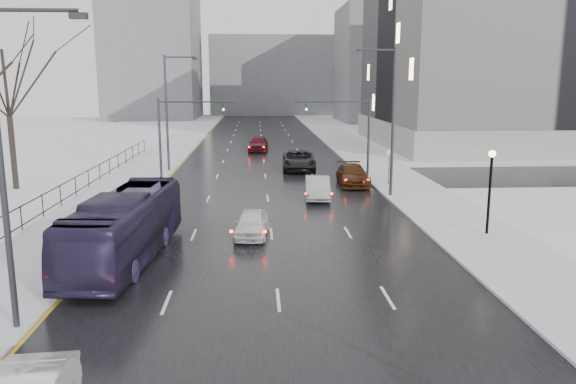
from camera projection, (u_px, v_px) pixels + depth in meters
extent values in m
cube|color=black|center=(264.00, 158.00, 57.49)|extent=(16.00, 150.00, 0.04)
cube|color=black|center=(266.00, 178.00, 45.73)|extent=(130.00, 10.00, 0.04)
cube|color=silver|center=(160.00, 159.00, 56.89)|extent=(5.00, 150.00, 0.16)
cube|color=silver|center=(365.00, 157.00, 58.06)|extent=(5.00, 150.00, 0.16)
cube|color=white|center=(65.00, 160.00, 56.36)|extent=(14.00, 150.00, 0.12)
cube|color=black|center=(3.00, 216.00, 27.11)|extent=(0.04, 70.00, 0.05)
cube|color=black|center=(5.00, 236.00, 27.30)|extent=(0.04, 70.00, 0.05)
cylinder|color=black|center=(4.00, 228.00, 27.23)|extent=(0.06, 0.06, 1.30)
cylinder|color=#2D2D33|center=(393.00, 124.00, 37.40)|extent=(0.20, 0.20, 10.00)
cylinder|color=#2D2D33|center=(376.00, 50.00, 36.39)|extent=(2.60, 0.12, 0.12)
cube|color=#2D2D33|center=(356.00, 52.00, 36.35)|extent=(0.50, 0.25, 0.18)
cylinder|color=#2D2D33|center=(2.00, 176.00, 16.87)|extent=(0.20, 0.20, 10.00)
cylinder|color=#2D2D33|center=(32.00, 10.00, 16.01)|extent=(2.60, 0.12, 0.12)
cube|color=#2D2D33|center=(79.00, 16.00, 16.12)|extent=(0.50, 0.25, 0.18)
cylinder|color=#2D2D33|center=(167.00, 114.00, 48.21)|extent=(0.20, 0.20, 10.00)
cylinder|color=#2D2D33|center=(180.00, 57.00, 47.35)|extent=(2.60, 0.12, 0.12)
cube|color=#2D2D33|center=(195.00, 59.00, 47.46)|extent=(0.50, 0.25, 0.18)
cylinder|color=black|center=(489.00, 195.00, 28.30)|extent=(0.14, 0.14, 4.00)
sphere|color=#FFE5B2|center=(492.00, 154.00, 27.89)|extent=(0.36, 0.36, 0.36)
cylinder|color=#2D2D33|center=(369.00, 138.00, 45.57)|extent=(0.20, 0.20, 6.50)
cylinder|color=#2D2D33|center=(332.00, 102.00, 44.83)|extent=(6.00, 0.12, 0.12)
imported|color=#2D2D33|center=(306.00, 109.00, 44.83)|extent=(0.15, 0.18, 0.90)
sphere|color=#19FF33|center=(306.00, 109.00, 44.69)|extent=(0.16, 0.16, 0.16)
cylinder|color=#2D2D33|center=(160.00, 139.00, 44.64)|extent=(0.20, 0.20, 6.50)
cylinder|color=#2D2D33|center=(197.00, 102.00, 44.23)|extent=(6.00, 0.12, 0.12)
imported|color=#2D2D33|center=(223.00, 109.00, 44.46)|extent=(0.15, 0.18, 0.90)
sphere|color=#19FF33|center=(223.00, 110.00, 44.32)|extent=(0.16, 0.16, 0.16)
cylinder|color=#2D2D33|center=(389.00, 168.00, 42.06)|extent=(0.06, 0.06, 2.50)
cylinder|color=white|center=(389.00, 153.00, 41.84)|extent=(0.60, 0.03, 0.60)
torus|color=#B20C0C|center=(389.00, 153.00, 41.84)|extent=(0.58, 0.06, 0.58)
cube|color=gray|center=(546.00, 46.00, 68.86)|extent=(40.00, 30.00, 24.00)
cube|color=gray|center=(539.00, 132.00, 70.90)|extent=(40.60, 30.60, 3.00)
cube|color=slate|center=(401.00, 65.00, 110.78)|extent=(24.00, 20.00, 22.00)
cube|color=slate|center=(153.00, 51.00, 117.20)|extent=(18.00, 22.00, 28.00)
cube|color=slate|center=(275.00, 76.00, 134.31)|extent=(30.00, 18.00, 18.00)
imported|color=#282140|center=(126.00, 227.00, 24.55)|extent=(3.43, 10.99, 3.01)
imported|color=silver|center=(252.00, 223.00, 28.50)|extent=(1.92, 4.07, 1.35)
imported|color=#9A9C9F|center=(317.00, 188.00, 37.63)|extent=(1.88, 4.64, 1.50)
imported|color=black|center=(299.00, 160.00, 49.77)|extent=(3.10, 6.26, 1.71)
imported|color=#3E1E0A|center=(353.00, 175.00, 42.58)|extent=(2.29, 5.35, 1.53)
imported|color=#4B0C17|center=(258.00, 144.00, 63.11)|extent=(2.47, 5.21, 1.72)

